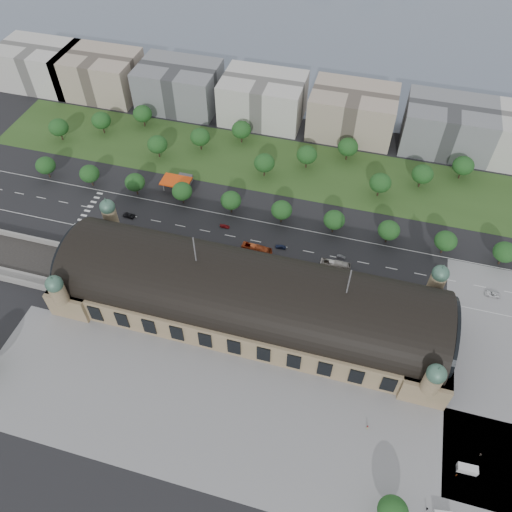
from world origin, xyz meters
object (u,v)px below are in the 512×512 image
(traffic_car_4, at_px, (281,247))
(traffic_car_6, at_px, (492,294))
(parked_car_1, at_px, (122,238))
(parked_car_5, at_px, (211,261))
(parked_car_2, at_px, (134,239))
(bus_west, at_px, (257,249))
(traffic_car_3, at_px, (225,226))
(pedestrian_4, at_px, (427,509))
(petrol_station, at_px, (181,180))
(parked_car_3, at_px, (150,248))
(parked_car_4, at_px, (197,258))
(pedestrian_0, at_px, (367,427))
(traffic_car_5, at_px, (341,257))
(parked_car_0, at_px, (103,238))
(traffic_car_2, at_px, (129,215))
(parked_car_6, at_px, (207,253))
(pedestrian_1, at_px, (456,475))
(bus_mid, at_px, (288,265))
(bus_east, at_px, (335,265))
(van_east, at_px, (466,469))
(pedestrian_2, at_px, (481,454))

(traffic_car_4, height_order, traffic_car_6, traffic_car_6)
(parked_car_1, relative_size, parked_car_5, 0.99)
(traffic_car_6, relative_size, parked_car_2, 1.05)
(traffic_car_4, distance_m, bus_west, 10.96)
(traffic_car_3, distance_m, pedestrian_4, 135.90)
(petrol_station, xyz_separation_m, parked_car_5, (30.47, -44.28, -2.19))
(parked_car_3, distance_m, parked_car_4, 21.82)
(traffic_car_6, height_order, parked_car_1, traffic_car_6)
(traffic_car_3, relative_size, pedestrian_4, 2.62)
(parked_car_4, xyz_separation_m, pedestrian_4, (100.38, -75.84, 0.19))
(traffic_car_6, bearing_deg, pedestrian_0, -31.69)
(traffic_car_5, distance_m, parked_car_4, 62.33)
(parked_car_0, relative_size, parked_car_3, 1.00)
(parked_car_2, bearing_deg, parked_car_4, 63.57)
(parked_car_3, height_order, pedestrian_0, pedestrian_0)
(bus_west, relative_size, pedestrian_4, 8.01)
(traffic_car_2, distance_m, parked_car_5, 48.72)
(traffic_car_6, bearing_deg, parked_car_5, -83.73)
(traffic_car_2, distance_m, traffic_car_5, 99.58)
(traffic_car_6, xyz_separation_m, parked_car_6, (-119.19, -9.49, -0.01))
(traffic_car_6, height_order, pedestrian_4, pedestrian_4)
(parked_car_0, distance_m, pedestrian_1, 165.96)
(traffic_car_2, xyz_separation_m, parked_car_0, (-4.85, -16.40, -0.04))
(traffic_car_3, bearing_deg, traffic_car_6, -95.92)
(parked_car_1, bearing_deg, parked_car_0, -111.60)
(pedestrian_4, bearing_deg, parked_car_6, -110.57)
(petrol_station, bearing_deg, pedestrian_1, -38.95)
(parked_car_5, relative_size, bus_mid, 0.49)
(traffic_car_4, bearing_deg, pedestrian_1, 40.95)
(traffic_car_5, bearing_deg, petrol_station, 75.56)
(parked_car_1, bearing_deg, parked_car_2, 57.06)
(traffic_car_3, xyz_separation_m, parked_car_3, (-27.48, -21.61, 0.17))
(traffic_car_6, xyz_separation_m, bus_east, (-63.95, -2.49, 0.99))
(parked_car_1, height_order, pedestrian_4, pedestrian_4)
(pedestrian_4, bearing_deg, pedestrian_1, 164.67)
(pedestrian_1, xyz_separation_m, pedestrian_4, (-8.47, -12.51, 0.03))
(bus_west, bearing_deg, parked_car_6, 112.50)
(traffic_car_3, height_order, parked_car_0, parked_car_0)
(petrol_station, xyz_separation_m, parked_car_0, (-20.26, -44.28, -2.17))
(bus_mid, xyz_separation_m, pedestrian_1, (70.00, -69.33, -0.75))
(van_east, bearing_deg, pedestrian_0, 168.38)
(parked_car_0, distance_m, parked_car_1, 8.24)
(van_east, xyz_separation_m, pedestrian_1, (-2.80, -2.52, -0.46))
(traffic_car_4, distance_m, pedestrian_4, 113.74)
(parked_car_3, height_order, bus_east, bus_east)
(traffic_car_4, height_order, pedestrian_0, pedestrian_0)
(parked_car_3, xyz_separation_m, pedestrian_0, (101.99, -55.51, 0.15))
(traffic_car_2, xyz_separation_m, parked_car_2, (8.92, -13.31, -0.01))
(bus_mid, bearing_deg, traffic_car_4, 25.74)
(traffic_car_4, xyz_separation_m, pedestrian_2, (83.03, -70.72, 0.04))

